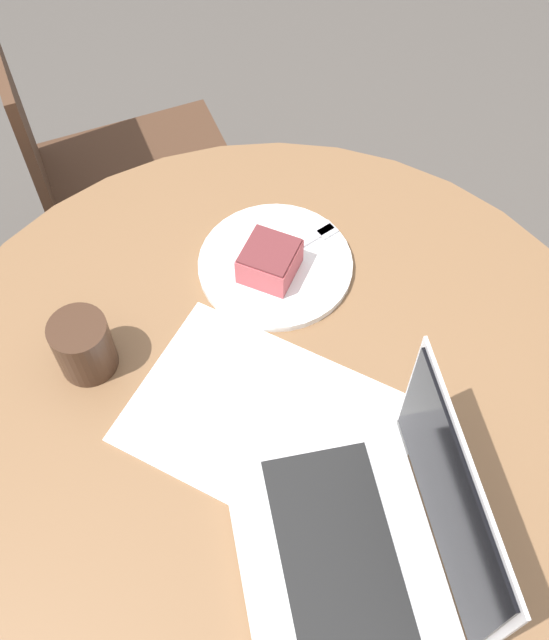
{
  "coord_description": "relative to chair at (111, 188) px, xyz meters",
  "views": [
    {
      "loc": [
        0.17,
        -0.4,
        1.66
      ],
      "look_at": [
        -0.05,
        0.11,
        0.8
      ],
      "focal_mm": 42.0,
      "sensor_mm": 36.0,
      "label": 1
    }
  ],
  "objects": [
    {
      "name": "ground_plane",
      "position": [
        0.59,
        -0.49,
        -0.46
      ],
      "size": [
        12.0,
        12.0,
        0.0
      ],
      "primitive_type": "plane",
      "color": "#4C4742"
    },
    {
      "name": "dining_table",
      "position": [
        0.59,
        -0.49,
        0.12
      ],
      "size": [
        1.0,
        1.0,
        0.76
      ],
      "color": "brown",
      "rests_on": "ground_plane"
    },
    {
      "name": "chair",
      "position": [
        0.0,
        0.0,
        0.0
      ],
      "size": [
        0.59,
        0.59,
        0.88
      ],
      "rotation": [
        0.0,
        0.0,
        5.51
      ],
      "color": "#472D1E",
      "rests_on": "ground_plane"
    },
    {
      "name": "paper_document",
      "position": [
        0.59,
        -0.5,
        0.31
      ],
      "size": [
        0.37,
        0.27,
        0.0
      ],
      "rotation": [
        0.0,
        0.0,
        -0.07
      ],
      "color": "white",
      "rests_on": "dining_table"
    },
    {
      "name": "plate",
      "position": [
        0.5,
        -0.27,
        0.31
      ],
      "size": [
        0.23,
        0.23,
        0.01
      ],
      "color": "white",
      "rests_on": "dining_table"
    },
    {
      "name": "cake_slice",
      "position": [
        0.5,
        -0.28,
        0.34
      ],
      "size": [
        0.08,
        0.08,
        0.05
      ],
      "rotation": [
        0.0,
        0.0,
        4.72
      ],
      "color": "#B74C51",
      "rests_on": "plate"
    },
    {
      "name": "fork",
      "position": [
        0.52,
        -0.23,
        0.32
      ],
      "size": [
        0.1,
        0.16,
        0.0
      ],
      "rotation": [
        0.0,
        0.0,
        7.33
      ],
      "color": "silver",
      "rests_on": "plate"
    },
    {
      "name": "coffee_glass",
      "position": [
        0.33,
        -0.52,
        0.35
      ],
      "size": [
        0.08,
        0.08,
        0.09
      ],
      "color": "#3D2619",
      "rests_on": "dining_table"
    },
    {
      "name": "laptop",
      "position": [
        0.76,
        -0.61,
        0.34
      ],
      "size": [
        0.36,
        0.38,
        0.22
      ],
      "rotation": [
        0.0,
        0.0,
        8.46
      ],
      "color": "silver",
      "rests_on": "dining_table"
    }
  ]
}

